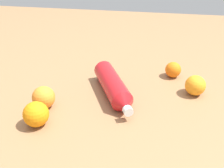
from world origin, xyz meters
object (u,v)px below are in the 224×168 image
(orange_1, at_px, (195,85))
(orange_3, at_px, (36,114))
(water_bottle, at_px, (114,87))
(orange_2, at_px, (173,70))
(orange_0, at_px, (44,97))

(orange_1, bearing_deg, orange_3, 28.15)
(water_bottle, relative_size, orange_2, 4.66)
(orange_2, distance_m, orange_3, 0.57)
(orange_0, relative_size, orange_2, 1.20)
(orange_1, bearing_deg, orange_2, -59.06)
(orange_1, bearing_deg, orange_0, 18.50)
(orange_0, xyz_separation_m, orange_2, (-0.43, -0.29, -0.01))
(orange_0, distance_m, orange_3, 0.09)
(orange_1, xyz_separation_m, orange_3, (0.49, 0.26, 0.00))
(water_bottle, xyz_separation_m, orange_0, (0.22, 0.11, 0.00))
(orange_0, distance_m, orange_1, 0.53)
(orange_0, xyz_separation_m, orange_1, (-0.50, -0.17, -0.00))
(orange_1, relative_size, orange_3, 0.94)
(water_bottle, distance_m, orange_0, 0.24)
(water_bottle, distance_m, orange_2, 0.28)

